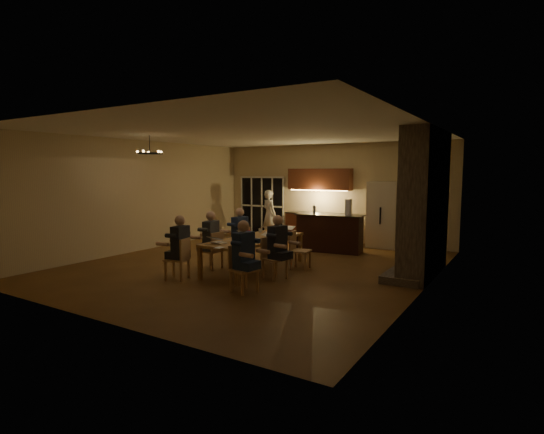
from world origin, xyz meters
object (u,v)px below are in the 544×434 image
Objects in this scene: chair_right_near at (244,269)px; laptop_e at (271,228)px; dining_table at (255,254)px; can_silver at (240,240)px; bar_blender at (348,207)px; chair_left_far at (238,244)px; chandelier at (150,153)px; standing_person at (269,214)px; mug_front at (244,238)px; chair_right_mid at (275,258)px; mug_back at (260,230)px; laptop_a at (219,238)px; laptop_c at (247,232)px; plate_far at (286,235)px; person_left_near at (180,247)px; plate_left at (219,242)px; laptop_d at (263,235)px; can_cola at (279,229)px; bar_bottle at (314,210)px; chair_right_far at (300,250)px; person_left_mid at (211,240)px; person_left_far at (240,235)px; chair_left_mid at (211,250)px; plate_near at (257,242)px; person_right_mid at (278,247)px; person_right_near at (244,256)px; redcup_mid at (249,233)px; mug_mid at (268,233)px; redcup_near at (236,245)px; chair_left_near at (177,259)px; bar_island at (330,233)px; laptop_b at (244,239)px; laptop_f at (286,229)px; refrigerator at (384,215)px.

laptop_e is (-1.04, 2.69, 0.42)m from chair_right_near.
dining_table is 23.69× the size of can_silver.
bar_blender is at bearing 14.61° from chair_right_near.
chandelier is at bearing -53.20° from chair_left_far.
standing_person is 16.77× the size of mug_front.
chair_right_mid is 1.87m from mug_back.
laptop_a is at bearing -8.30° from chandelier.
mug_back is at bearing 44.48° from chair_right_near.
laptop_c reaches higher than mug_back.
plate_far is at bearing 37.64° from chair_right_mid.
bar_blender is at bearing -113.75° from laptop_c.
plate_left is (0.54, 0.62, 0.07)m from person_left_near.
can_cola is at bearing 136.57° from laptop_d.
chair_right_far is at bearing -71.53° from bar_bottle.
person_left_mid is 13.80× the size of mug_front.
laptop_c is at bearing 117.56° from mug_front.
person_left_far is at bearing 126.08° from can_silver.
chair_left_mid is 1.37m from plate_near.
person_right_mid is 11.50× the size of can_cola.
person_right_near reaches higher than plate_left.
redcup_mid is 0.27× the size of bar_blender.
person_left_near is at bearing 104.50° from chair_right_near.
standing_person is at bearing -154.00° from person_left_far.
chair_right_far is 2.78× the size of laptop_a.
bar_blender is (1.03, 3.75, 0.50)m from can_silver.
dining_table is 0.67m from mug_mid.
chair_right_mid is (1.77, -0.02, 0.00)m from chair_left_mid.
person_left_mid is at bearing 101.27° from person_right_mid.
standing_person reaches higher than redcup_mid.
chair_right_mid is at bearing 2.64° from chandelier.
laptop_e is at bearing 103.62° from redcup_near.
person_left_far reaches higher than chair_left_near.
bar_bottle is at bearing -179.08° from bar_island.
laptop_d is 0.79m from redcup_mid.
laptop_e is (-0.46, 1.85, 0.00)m from laptop_b.
laptop_b is 1.94m from laptop_f.
chair_left_near is (-0.92, -1.62, 0.07)m from dining_table.
plate_left is (-1.18, 0.71, 0.31)m from chair_right_near.
chair_right_far reaches higher than can_silver.
dining_table is at bearing 139.84° from standing_person.
can_cola is at bearing 157.58° from chair_left_mid.
laptop_f reaches higher than mug_back.
refrigerator is 5.66m from person_left_mid.
can_silver is at bearing 124.28° from chair_right_mid.
person_right_mid is 2.04m from person_left_far.
chair_left_far reaches higher than can_cola.
can_silver is at bearing 146.65° from laptop_b.
can_silver is 0.47m from plate_left.
chair_right_mid is 7.42× the size of redcup_mid.
laptop_b is at bearing 140.87° from chair_right_mid.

